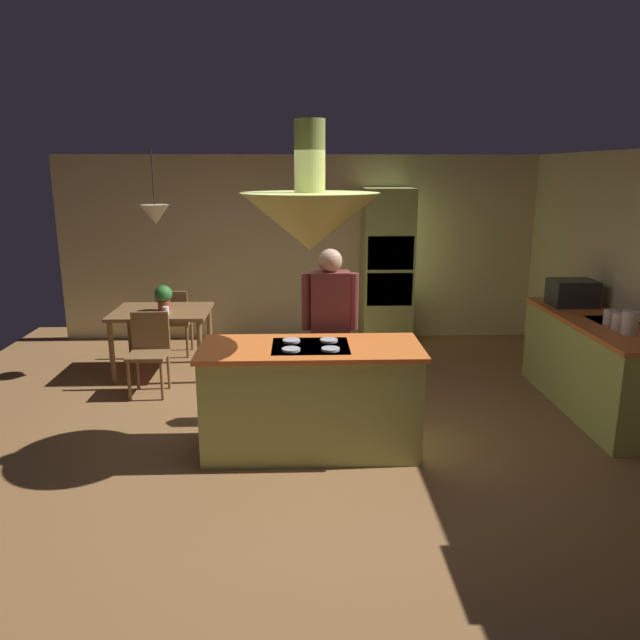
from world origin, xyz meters
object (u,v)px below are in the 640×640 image
object	(u,v)px
chair_facing_island	(149,347)
potted_plant_on_table	(164,297)
oven_tower	(387,268)
kitchen_island	(311,398)
dining_table	(162,318)
cup_on_table	(166,311)
canister_sugar	(619,321)
person_at_island	(330,324)
microwave_on_counter	(572,293)
chair_by_back_wall	(174,318)
canister_tea	(609,317)
canister_flour	(630,323)

from	to	relation	value
chair_facing_island	potted_plant_on_table	bearing A→B (deg)	85.93
oven_tower	kitchen_island	bearing A→B (deg)	-108.74
dining_table	cup_on_table	size ratio (longest dim) A/B	12.25
dining_table	canister_sugar	xyz separation A→B (m)	(4.54, -1.65, 0.34)
person_at_island	microwave_on_counter	xyz separation A→B (m)	(2.64, 0.78, 0.12)
microwave_on_counter	potted_plant_on_table	bearing A→B (deg)	172.07
kitchen_island	dining_table	size ratio (longest dim) A/B	1.68
dining_table	person_at_island	xyz separation A→B (m)	(1.90, -1.44, 0.29)
microwave_on_counter	chair_facing_island	bearing A→B (deg)	179.99
microwave_on_counter	chair_by_back_wall	bearing A→B (deg)	163.76
oven_tower	microwave_on_counter	size ratio (longest dim) A/B	4.60
kitchen_island	canister_tea	size ratio (longest dim) A/B	13.25
canister_sugar	microwave_on_counter	world-z (taller)	microwave_on_counter
kitchen_island	person_at_island	size ratio (longest dim) A/B	1.12
oven_tower	microwave_on_counter	distance (m)	2.51
potted_plant_on_table	dining_table	bearing A→B (deg)	141.46
dining_table	canister_flour	distance (m)	4.91
kitchen_island	oven_tower	distance (m)	3.48
dining_table	potted_plant_on_table	size ratio (longest dim) A/B	3.67
oven_tower	canister_flour	xyz separation A→B (m)	(1.74, -2.98, -0.02)
oven_tower	canister_tea	bearing A→B (deg)	-56.36
kitchen_island	chair_facing_island	size ratio (longest dim) A/B	2.13
dining_table	chair_facing_island	distance (m)	0.68
person_at_island	canister_tea	size ratio (longest dim) A/B	11.79
chair_facing_island	canister_flour	distance (m)	4.72
oven_tower	person_at_island	world-z (taller)	oven_tower
oven_tower	dining_table	bearing A→B (deg)	-157.79
cup_on_table	dining_table	bearing A→B (deg)	114.73
chair_facing_island	canister_flour	xyz separation A→B (m)	(4.54, -1.17, 0.53)
canister_flour	canister_sugar	world-z (taller)	canister_flour
cup_on_table	potted_plant_on_table	bearing A→B (deg)	107.11
canister_sugar	potted_plant_on_table	bearing A→B (deg)	160.22
person_at_island	microwave_on_counter	bearing A→B (deg)	16.40
canister_tea	canister_sugar	bearing A→B (deg)	-90.00
chair_facing_island	potted_plant_on_table	xyz separation A→B (m)	(0.04, 0.63, 0.42)
person_at_island	canister_tea	bearing A→B (deg)	-0.69
chair_facing_island	canister_sugar	size ratio (longest dim) A/B	5.79
microwave_on_counter	cup_on_table	bearing A→B (deg)	174.31
person_at_island	chair_facing_island	bearing A→B (deg)	157.66
canister_flour	canister_sugar	size ratio (longest dim) A/B	1.41
potted_plant_on_table	cup_on_table	bearing A→B (deg)	-72.89
kitchen_island	canister_sugar	xyz separation A→B (m)	(2.84, 0.45, 0.53)
person_at_island	chair_by_back_wall	bearing A→B (deg)	132.07
cup_on_table	canister_sugar	bearing A→B (deg)	-17.88
potted_plant_on_table	cup_on_table	world-z (taller)	potted_plant_on_table
chair_facing_island	canister_flour	world-z (taller)	canister_flour
chair_by_back_wall	kitchen_island	bearing A→B (deg)	121.62
oven_tower	cup_on_table	size ratio (longest dim) A/B	23.52
person_at_island	potted_plant_on_table	bearing A→B (deg)	142.82
canister_flour	cup_on_table	bearing A→B (deg)	160.04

